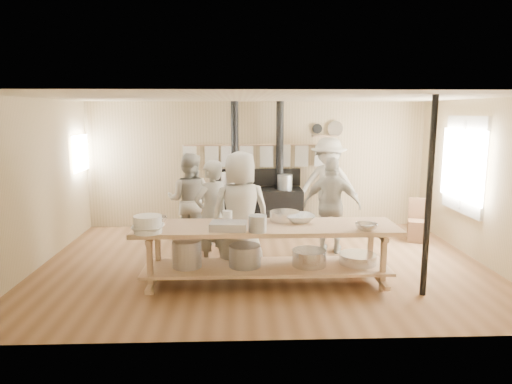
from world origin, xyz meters
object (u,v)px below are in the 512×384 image
cook_left (190,201)px  cook_right (332,205)px  chair (418,229)px  prep_table (266,248)px  roasting_pan (229,226)px  cook_by_window (328,185)px  stove (257,205)px  cook_far_left (212,214)px  cook_center (240,213)px

cook_left → cook_right: 2.49m
cook_right → chair: 1.97m
prep_table → cook_left: 2.28m
prep_table → roasting_pan: bearing=-156.5°
cook_by_window → chair: size_ratio=2.39×
cook_by_window → stove: bearing=-173.7°
stove → cook_far_left: 2.40m
prep_table → cook_by_window: bearing=63.6°
stove → cook_right: (1.21, -1.57, 0.30)m
cook_left → cook_center: bearing=133.3°
chair → cook_center: bearing=-136.8°
cook_by_window → roasting_pan: (-1.92, -3.07, -0.04)m
cook_left → cook_far_left: bearing=122.4°
cook_far_left → cook_right: 2.11m
cook_right → roasting_pan: cook_right is taller
cook_center → cook_right: size_ratio=1.11×
roasting_pan → cook_right: bearing=44.1°
cook_right → roasting_pan: 2.39m
stove → cook_left: 1.71m
cook_right → cook_by_window: 1.42m
prep_table → cook_far_left: cook_far_left is taller
cook_right → chair: cook_right is taller
prep_table → cook_far_left: size_ratio=2.15×
stove → cook_left: stove is taller
stove → cook_left: (-1.24, -1.13, 0.32)m
cook_left → roasting_pan: (0.74, -2.11, 0.06)m
stove → cook_center: size_ratio=1.42×
cook_far_left → cook_by_window: bearing=-176.9°
cook_right → roasting_pan: size_ratio=3.45×
stove → cook_far_left: (-0.79, -2.24, 0.32)m
cook_center → roasting_pan: (-0.16, -0.73, -0.01)m
cook_far_left → cook_by_window: cook_by_window is taller
cook_left → cook_right: size_ratio=1.02×
prep_table → cook_right: cook_right is taller
cook_far_left → cook_center: size_ratio=0.91×
cook_right → cook_by_window: cook_by_window is taller
prep_table → cook_by_window: 3.21m
roasting_pan → cook_far_left: bearing=105.9°
cook_right → roasting_pan: bearing=61.8°
cook_left → cook_center: size_ratio=0.92×
cook_far_left → cook_right: cook_far_left is taller
cook_far_left → cook_left: bearing=-108.1°
chair → cook_right: bearing=-142.3°
cook_by_window → cook_far_left: bearing=-123.7°
stove → chair: size_ratio=3.28×
stove → roasting_pan: (-0.51, -3.24, 0.38)m
cook_far_left → cook_center: cook_center is taller
cook_center → roasting_pan: cook_center is taller
prep_table → cook_by_window: size_ratio=1.90×
prep_table → cook_center: 0.73m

